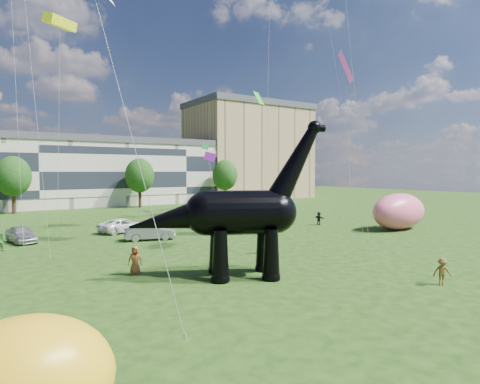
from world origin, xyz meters
TOP-DOWN VIEW (x-y plane):
  - ground at (0.00, 0.00)m, footprint 220.00×220.00m
  - terrace_row at (-8.00, 62.00)m, footprint 78.00×11.00m
  - apartment_block at (40.00, 65.00)m, footprint 28.00×18.00m
  - tree_mid_left at (-12.00, 53.00)m, footprint 5.20×5.20m
  - tree_mid_right at (8.00, 53.00)m, footprint 5.20×5.20m
  - tree_far_right at (26.00, 53.00)m, footprint 5.20×5.20m
  - dinosaur_sculpture at (-3.08, 3.24)m, footprint 12.04×6.83m
  - car_silver at (-13.27, 24.09)m, footprint 2.74×4.90m
  - car_grey at (-2.81, 18.88)m, footprint 4.93×2.62m
  - car_white at (-3.46, 25.12)m, footprint 5.87×4.00m
  - car_dark at (11.15, 25.61)m, footprint 4.58×5.55m
  - gazebo_near at (13.45, 26.53)m, footprint 4.52×4.52m
  - gazebo_far at (11.83, 32.18)m, footprint 4.46×4.46m
  - inflatable_pink at (23.33, 10.23)m, footprint 8.50×4.72m
  - inflatable_yellow at (-15.52, -7.19)m, footprint 4.68×3.96m
  - visitors at (-0.60, 12.96)m, footprint 50.79×39.23m
  - kites at (3.05, 24.57)m, footprint 57.37×46.29m

SIDE VIEW (x-z plane):
  - ground at x=0.00m, z-range 0.00..0.00m
  - car_white at x=-3.46m, z-range 0.00..1.49m
  - car_dark at x=11.15m, z-range 0.00..1.51m
  - car_grey at x=-2.81m, z-range 0.00..1.55m
  - car_silver at x=-13.27m, z-range 0.00..1.57m
  - visitors at x=-0.60m, z-range -0.08..1.73m
  - inflatable_yellow at x=-15.52m, z-range 0.00..3.15m
  - gazebo_near at x=13.45m, z-range 0.48..2.87m
  - gazebo_far at x=11.83m, z-range 0.56..3.35m
  - inflatable_pink at x=23.33m, z-range 0.00..4.11m
  - dinosaur_sculpture at x=-3.08m, z-range -1.25..8.94m
  - terrace_row at x=-8.00m, z-range 0.00..12.00m
  - tree_mid_left at x=-12.00m, z-range 1.57..11.01m
  - tree_mid_right at x=8.00m, z-range 1.57..11.01m
  - tree_far_right at x=26.00m, z-range 1.57..11.01m
  - apartment_block at x=40.00m, z-range 0.00..22.00m
  - kites at x=3.05m, z-range 7.45..38.69m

